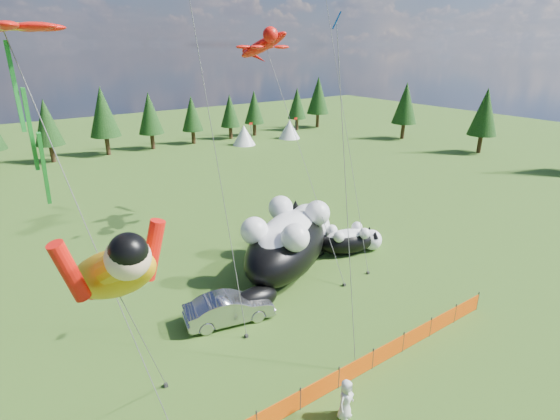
{
  "coord_description": "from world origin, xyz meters",
  "views": [
    {
      "loc": [
        -9.24,
        -13.37,
        13.4
      ],
      "look_at": [
        2.96,
        4.0,
        5.35
      ],
      "focal_mm": 28.0,
      "sensor_mm": 36.0,
      "label": 1
    }
  ],
  "objects": [
    {
      "name": "car",
      "position": [
        -0.38,
        3.78,
        0.75
      ],
      "size": [
        4.81,
        2.51,
        1.51
      ],
      "primitive_type": "imported",
      "rotation": [
        0.0,
        0.0,
        1.36
      ],
      "color": "#A5A5AA",
      "rests_on": "ground"
    },
    {
      "name": "tree_line",
      "position": [
        0.0,
        45.0,
        4.0
      ],
      "size": [
        90.0,
        4.0,
        8.0
      ],
      "primitive_type": null,
      "color": "black",
      "rests_on": "ground"
    },
    {
      "name": "cat_large",
      "position": [
        5.52,
        6.6,
        1.99
      ],
      "size": [
        10.36,
        8.12,
        4.19
      ],
      "rotation": [
        0.0,
        0.0,
        0.57
      ],
      "color": "black",
      "rests_on": "ground"
    },
    {
      "name": "spectator_e",
      "position": [
        0.19,
        -4.26,
        0.85
      ],
      "size": [
        0.95,
        0.76,
        1.7
      ],
      "primitive_type": "imported",
      "rotation": [
        0.0,
        0.0,
        0.3
      ],
      "color": "silver",
      "rests_on": "ground"
    },
    {
      "name": "festival_tents",
      "position": [
        11.0,
        40.0,
        1.4
      ],
      "size": [
        50.0,
        3.2,
        2.8
      ],
      "primitive_type": null,
      "color": "white",
      "rests_on": "ground"
    },
    {
      "name": "gecko_kite",
      "position": [
        8.65,
        14.19,
        13.36
      ],
      "size": [
        4.59,
        14.91,
        17.45
      ],
      "color": "red",
      "rests_on": "ground"
    },
    {
      "name": "cat_small",
      "position": [
        10.27,
        6.06,
        0.92
      ],
      "size": [
        5.22,
        3.04,
        1.94
      ],
      "rotation": [
        0.0,
        0.0,
        -0.32
      ],
      "color": "black",
      "rests_on": "ground"
    },
    {
      "name": "ground",
      "position": [
        0.0,
        0.0,
        0.0
      ],
      "size": [
        160.0,
        160.0,
        0.0
      ],
      "primitive_type": "plane",
      "color": "#16390A",
      "rests_on": "ground"
    },
    {
      "name": "safety_fence",
      "position": [
        0.0,
        -3.0,
        0.5
      ],
      "size": [
        22.06,
        0.06,
        1.1
      ],
      "color": "#262626",
      "rests_on": "ground"
    },
    {
      "name": "superhero_kite",
      "position": [
        -7.12,
        -2.74,
        7.87
      ],
      "size": [
        5.05,
        6.63,
        10.31
      ],
      "color": "#D6960B",
      "rests_on": "ground"
    },
    {
      "name": "diamond_kite_c",
      "position": [
        2.81,
        -0.08,
        13.32
      ],
      "size": [
        0.95,
        3.25,
        14.92
      ],
      "color": "blue",
      "rests_on": "ground"
    },
    {
      "name": "flower_kite",
      "position": [
        -8.06,
        0.99,
        13.67
      ],
      "size": [
        4.54,
        5.98,
        14.43
      ],
      "color": "red",
      "rests_on": "ground"
    }
  ]
}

